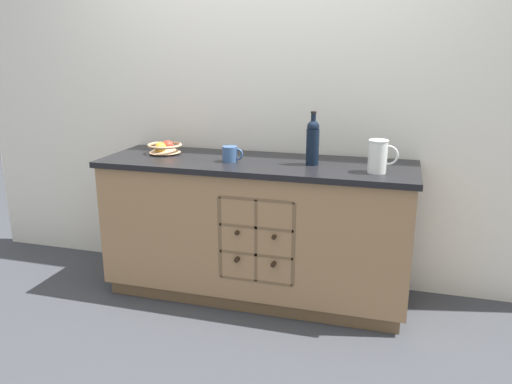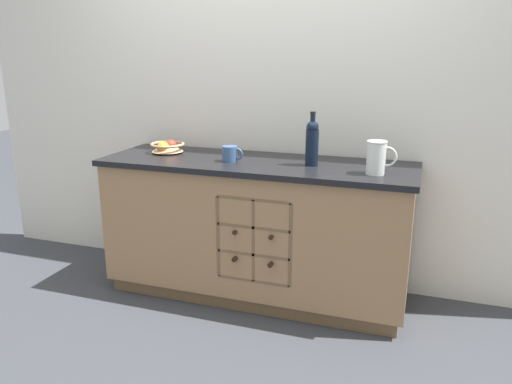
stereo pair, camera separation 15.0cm
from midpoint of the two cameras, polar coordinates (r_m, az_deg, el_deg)
The scene contains 7 objects.
ground_plane at distance 3.32m, azimuth -1.32°, elevation -11.50°, with size 14.00×14.00×0.00m, color #383A3F.
back_wall at distance 3.30m, azimuth 0.41°, elevation 11.47°, with size 4.40×0.06×2.55m, color silver.
kitchen_island at distance 3.14m, azimuth -1.36°, elevation -4.23°, with size 1.91×0.62×0.88m.
fruit_bowl at distance 3.31m, azimuth -11.68°, elevation 5.02°, with size 0.22×0.22×0.08m.
white_pitcher at distance 2.78m, azimuth 12.33°, elevation 4.08°, with size 0.16×0.11×0.18m.
ceramic_mug at distance 3.01m, azimuth -4.37°, elevation 4.34°, with size 0.13×0.09×0.09m.
standing_wine_bottle at distance 2.92m, azimuth 5.05°, elevation 5.82°, with size 0.08×0.08×0.31m.
Camera 1 is at (0.82, -2.84, 1.52)m, focal length 35.00 mm.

